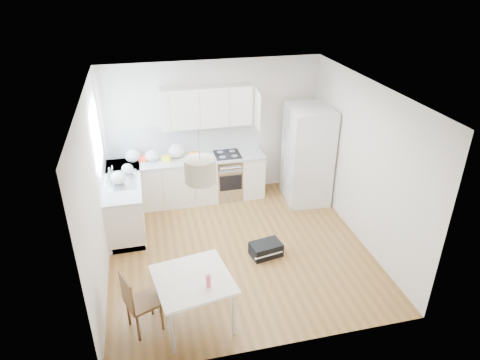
% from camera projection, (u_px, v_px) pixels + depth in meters
% --- Properties ---
extents(floor, '(4.20, 4.20, 0.00)m').
position_uv_depth(floor, '(238.00, 248.00, 7.18)').
color(floor, brown).
rests_on(floor, ground).
extents(ceiling, '(4.20, 4.20, 0.00)m').
position_uv_depth(ceiling, '(238.00, 90.00, 5.94)').
color(ceiling, white).
rests_on(ceiling, wall_back).
extents(wall_back, '(4.20, 0.00, 4.20)m').
position_uv_depth(wall_back, '(214.00, 129.00, 8.37)').
color(wall_back, beige).
rests_on(wall_back, floor).
extents(wall_left, '(0.00, 4.20, 4.20)m').
position_uv_depth(wall_left, '(96.00, 192.00, 6.13)').
color(wall_left, beige).
rests_on(wall_left, floor).
extents(wall_right, '(0.00, 4.20, 4.20)m').
position_uv_depth(wall_right, '(363.00, 163.00, 6.98)').
color(wall_right, beige).
rests_on(wall_right, floor).
extents(window_glassblock, '(0.02, 1.00, 1.00)m').
position_uv_depth(window_glassblock, '(97.00, 137.00, 6.94)').
color(window_glassblock, '#BFE0F9').
rests_on(window_glassblock, wall_left).
extents(cabinets_back, '(3.00, 0.60, 0.88)m').
position_uv_depth(cabinets_back, '(188.00, 181.00, 8.41)').
color(cabinets_back, silver).
rests_on(cabinets_back, floor).
extents(cabinets_left, '(0.60, 1.80, 0.88)m').
position_uv_depth(cabinets_left, '(125.00, 203.00, 7.65)').
color(cabinets_left, silver).
rests_on(cabinets_left, floor).
extents(counter_back, '(3.02, 0.64, 0.04)m').
position_uv_depth(counter_back, '(187.00, 159.00, 8.20)').
color(counter_back, '#ACAFB1').
rests_on(counter_back, cabinets_back).
extents(counter_left, '(0.64, 1.82, 0.04)m').
position_uv_depth(counter_left, '(122.00, 180.00, 7.43)').
color(counter_left, '#ACAFB1').
rests_on(counter_left, cabinets_left).
extents(backsplash_back, '(3.00, 0.01, 0.58)m').
position_uv_depth(backsplash_back, '(184.00, 139.00, 8.31)').
color(backsplash_back, white).
rests_on(backsplash_back, wall_back).
extents(backsplash_left, '(0.01, 1.80, 0.58)m').
position_uv_depth(backsplash_left, '(102.00, 166.00, 7.23)').
color(backsplash_left, white).
rests_on(backsplash_left, wall_left).
extents(upper_cabinets, '(1.70, 0.32, 0.75)m').
position_uv_depth(upper_cabinets, '(207.00, 107.00, 7.96)').
color(upper_cabinets, silver).
rests_on(upper_cabinets, wall_back).
extents(range_oven, '(0.50, 0.61, 0.88)m').
position_uv_depth(range_oven, '(228.00, 176.00, 8.57)').
color(range_oven, '#B0B2B5').
rests_on(range_oven, floor).
extents(sink, '(0.50, 0.80, 0.16)m').
position_uv_depth(sink, '(122.00, 181.00, 7.38)').
color(sink, '#B0B2B5').
rests_on(sink, counter_left).
extents(refrigerator, '(0.96, 1.01, 1.90)m').
position_uv_depth(refrigerator, '(308.00, 155.00, 8.28)').
color(refrigerator, silver).
rests_on(refrigerator, floor).
extents(dining_table, '(1.08, 1.08, 0.74)m').
position_uv_depth(dining_table, '(193.00, 283.00, 5.42)').
color(dining_table, beige).
rests_on(dining_table, floor).
extents(dining_chair, '(0.50, 0.50, 0.91)m').
position_uv_depth(dining_chair, '(143.00, 300.00, 5.44)').
color(dining_chair, '#533318').
rests_on(dining_chair, floor).
extents(drink_bottle, '(0.08, 0.08, 0.20)m').
position_uv_depth(drink_bottle, '(208.00, 280.00, 5.21)').
color(drink_bottle, '#DD3D5E').
rests_on(drink_bottle, dining_table).
extents(gym_bag, '(0.54, 0.41, 0.23)m').
position_uv_depth(gym_bag, '(266.00, 249.00, 6.97)').
color(gym_bag, black).
rests_on(gym_bag, floor).
extents(pendant_lamp, '(0.47, 0.47, 0.28)m').
position_uv_depth(pendant_lamp, '(200.00, 170.00, 4.87)').
color(pendant_lamp, '#BAAF8F').
rests_on(pendant_lamp, ceiling).
extents(grocery_bag_a, '(0.28, 0.23, 0.25)m').
position_uv_depth(grocery_bag_a, '(132.00, 156.00, 7.99)').
color(grocery_bag_a, white).
rests_on(grocery_bag_a, counter_back).
extents(grocery_bag_b, '(0.24, 0.21, 0.22)m').
position_uv_depth(grocery_bag_b, '(152.00, 156.00, 8.03)').
color(grocery_bag_b, white).
rests_on(grocery_bag_b, counter_back).
extents(grocery_bag_c, '(0.31, 0.26, 0.27)m').
position_uv_depth(grocery_bag_c, '(176.00, 151.00, 8.16)').
color(grocery_bag_c, white).
rests_on(grocery_bag_c, counter_back).
extents(grocery_bag_d, '(0.20, 0.17, 0.18)m').
position_uv_depth(grocery_bag_d, '(127.00, 169.00, 7.58)').
color(grocery_bag_d, white).
rests_on(grocery_bag_d, counter_back).
extents(grocery_bag_e, '(0.25, 0.21, 0.22)m').
position_uv_depth(grocery_bag_e, '(118.00, 178.00, 7.23)').
color(grocery_bag_e, white).
rests_on(grocery_bag_e, counter_left).
extents(snack_orange, '(0.19, 0.15, 0.12)m').
position_uv_depth(snack_orange, '(193.00, 156.00, 8.16)').
color(snack_orange, orange).
rests_on(snack_orange, counter_back).
extents(snack_yellow, '(0.19, 0.17, 0.11)m').
position_uv_depth(snack_yellow, '(167.00, 159.00, 8.05)').
color(snack_yellow, yellow).
rests_on(snack_yellow, counter_back).
extents(snack_red, '(0.15, 0.10, 0.10)m').
position_uv_depth(snack_red, '(143.00, 159.00, 8.06)').
color(snack_red, red).
rests_on(snack_red, counter_back).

